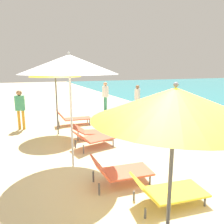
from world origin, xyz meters
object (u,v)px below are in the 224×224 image
at_px(lounger_farthest_shoreside, 73,118).
at_px(lounger_nearest_shoreside, 167,191).
at_px(person_walking_near, 105,93).
at_px(person_walking_mid, 137,96).
at_px(lounger_second_inland, 120,171).
at_px(lounger_farthest_inland, 92,131).
at_px(umbrella_second, 69,64).
at_px(person_walking_far, 20,106).
at_px(lounger_second_shoreside, 93,138).
at_px(umbrella_nearest, 175,104).
at_px(umbrella_farthest, 55,70).

bearing_deg(lounger_farthest_shoreside, lounger_nearest_shoreside, -82.81).
height_order(lounger_farthest_shoreside, person_walking_near, person_walking_near).
height_order(lounger_farthest_shoreside, person_walking_mid, person_walking_mid).
height_order(lounger_second_inland, lounger_farthest_inland, lounger_second_inland).
height_order(lounger_nearest_shoreside, umbrella_second, umbrella_second).
bearing_deg(person_walking_far, person_walking_mid, -71.56).
bearing_deg(lounger_farthest_inland, lounger_nearest_shoreside, -73.84).
relative_size(lounger_second_inland, lounger_farthest_shoreside, 0.87).
relative_size(person_walking_mid, person_walking_far, 0.98).
distance_m(lounger_farthest_inland, person_walking_far, 3.34).
relative_size(lounger_second_shoreside, person_walking_far, 0.87).
distance_m(lounger_second_inland, lounger_farthest_shoreside, 5.38).
bearing_deg(person_walking_near, person_walking_mid, -50.22).
bearing_deg(umbrella_nearest, person_walking_near, 73.99).
distance_m(umbrella_farthest, person_walking_mid, 5.49).
distance_m(lounger_nearest_shoreside, lounger_second_inland, 1.10).
bearing_deg(person_walking_far, lounger_farthest_shoreside, -84.42).
xyz_separation_m(lounger_nearest_shoreside, person_walking_near, (2.07, 8.79, 0.79)).
height_order(lounger_second_shoreside, umbrella_farthest, umbrella_farthest).
height_order(umbrella_nearest, lounger_second_shoreside, umbrella_nearest).
distance_m(lounger_second_shoreside, umbrella_farthest, 2.94).
xyz_separation_m(umbrella_second, lounger_second_inland, (0.75, -1.26, -2.26)).
relative_size(umbrella_second, person_walking_near, 1.67).
height_order(lounger_nearest_shoreside, person_walking_far, person_walking_far).
height_order(lounger_second_shoreside, person_walking_mid, person_walking_mid).
height_order(umbrella_farthest, person_walking_far, umbrella_farthest).
xyz_separation_m(umbrella_nearest, lounger_second_inland, (0.19, 1.93, -1.77)).
bearing_deg(person_walking_mid, umbrella_farthest, -107.51).
height_order(lounger_second_inland, person_walking_near, person_walking_near).
bearing_deg(lounger_second_inland, person_walking_near, 76.28).
xyz_separation_m(lounger_second_shoreside, person_walking_mid, (3.91, 4.20, 0.64)).
distance_m(lounger_nearest_shoreside, person_walking_mid, 8.33).
bearing_deg(lounger_second_shoreside, lounger_nearest_shoreside, -95.22).
height_order(lounger_nearest_shoreside, lounger_farthest_inland, lounger_nearest_shoreside).
bearing_deg(lounger_second_inland, person_walking_far, 114.71).
xyz_separation_m(lounger_farthest_inland, person_walking_far, (-2.39, 2.22, 0.73)).
bearing_deg(lounger_nearest_shoreside, umbrella_farthest, 109.84).
bearing_deg(lounger_farthest_inland, person_walking_far, 151.27).
relative_size(umbrella_second, lounger_farthest_shoreside, 1.86).
bearing_deg(umbrella_second, lounger_farthest_shoreside, 78.01).
height_order(person_walking_mid, person_walking_far, person_walking_far).
bearing_deg(lounger_farthest_shoreside, person_walking_mid, 20.25).
relative_size(lounger_farthest_shoreside, person_walking_far, 0.95).
bearing_deg(lounger_second_shoreside, umbrella_nearest, -106.44).
bearing_deg(umbrella_second, lounger_second_shoreside, 51.03).
height_order(lounger_farthest_inland, person_walking_mid, person_walking_mid).
xyz_separation_m(umbrella_farthest, person_walking_far, (-1.30, 1.26, -1.45)).
distance_m(umbrella_second, person_walking_near, 7.53).
xyz_separation_m(umbrella_farthest, person_walking_near, (3.30, 3.61, -1.38)).
height_order(umbrella_second, lounger_second_shoreside, umbrella_second).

